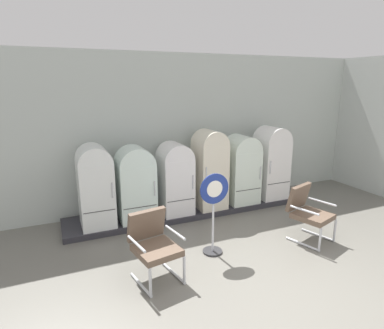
% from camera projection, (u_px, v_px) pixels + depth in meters
% --- Properties ---
extents(ground, '(12.00, 10.00, 0.05)m').
position_uv_depth(ground, '(283.00, 295.00, 4.28)').
color(ground, slate).
extents(back_wall, '(11.76, 0.12, 3.29)m').
position_uv_depth(back_wall, '(180.00, 131.00, 7.12)').
color(back_wall, silver).
rests_on(back_wall, ground).
extents(side_wall_right, '(0.16, 2.20, 3.29)m').
position_uv_depth(side_wall_right, '(376.00, 127.00, 7.88)').
color(side_wall_right, silver).
rests_on(side_wall_right, ground).
extents(display_plinth, '(5.19, 0.95, 0.11)m').
position_uv_depth(display_plinth, '(191.00, 209.00, 6.95)').
color(display_plinth, '#2D2C32').
rests_on(display_plinth, ground).
extents(refrigerator_0, '(0.60, 0.72, 1.51)m').
position_uv_depth(refrigerator_0, '(95.00, 183.00, 5.90)').
color(refrigerator_0, white).
rests_on(refrigerator_0, display_plinth).
extents(refrigerator_1, '(0.68, 0.62, 1.43)m').
position_uv_depth(refrigerator_1, '(136.00, 182.00, 6.15)').
color(refrigerator_1, silver).
rests_on(refrigerator_1, display_plinth).
extents(refrigerator_2, '(0.61, 0.66, 1.44)m').
position_uv_depth(refrigerator_2, '(175.00, 176.00, 6.48)').
color(refrigerator_2, white).
rests_on(refrigerator_2, display_plinth).
extents(refrigerator_3, '(0.59, 0.66, 1.64)m').
position_uv_depth(refrigerator_3, '(210.00, 167.00, 6.76)').
color(refrigerator_3, beige).
rests_on(refrigerator_3, display_plinth).
extents(refrigerator_4, '(0.67, 0.66, 1.48)m').
position_uv_depth(refrigerator_4, '(241.00, 167.00, 7.08)').
color(refrigerator_4, silver).
rests_on(refrigerator_4, display_plinth).
extents(refrigerator_5, '(0.64, 0.67, 1.63)m').
position_uv_depth(refrigerator_5, '(271.00, 160.00, 7.37)').
color(refrigerator_5, white).
rests_on(refrigerator_5, display_plinth).
extents(armchair_left, '(0.71, 0.78, 0.96)m').
position_uv_depth(armchair_left, '(153.00, 242.00, 4.51)').
color(armchair_left, silver).
rests_on(armchair_left, ground).
extents(armchair_right, '(0.76, 0.83, 0.96)m').
position_uv_depth(armchair_right, '(308.00, 210.00, 5.64)').
color(armchair_right, silver).
rests_on(armchair_right, ground).
extents(sign_stand, '(0.49, 0.32, 1.34)m').
position_uv_depth(sign_stand, '(214.00, 214.00, 5.13)').
color(sign_stand, '#2D2D30').
rests_on(sign_stand, ground).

